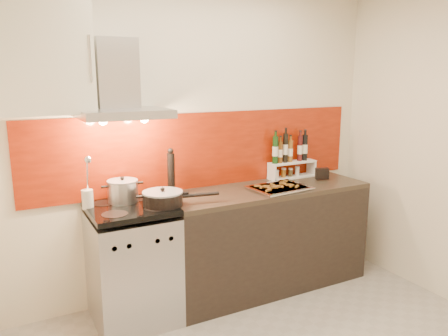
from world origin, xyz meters
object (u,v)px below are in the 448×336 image
range_stove (133,265)px  counter (266,237)px  baking_tray (279,188)px  saute_pan (164,198)px  pepper_mill (171,173)px  stock_pot (123,191)px

range_stove → counter: range_stove is taller
baking_tray → saute_pan: bearing=-179.6°
range_stove → pepper_mill: size_ratio=2.36×
pepper_mill → range_stove: bearing=-157.6°
saute_pan → pepper_mill: bearing=58.2°
range_stove → counter: size_ratio=0.51×
stock_pot → baking_tray: bearing=-9.6°
range_stove → saute_pan: 0.58m
saute_pan → pepper_mill: (0.16, 0.26, 0.12)m
range_stove → stock_pot: bearing=98.5°
stock_pot → baking_tray: (1.27, -0.21, -0.08)m
baking_tray → stock_pot: bearing=170.4°
stock_pot → saute_pan: bearing=-42.3°
stock_pot → saute_pan: (0.24, -0.22, -0.03)m
stock_pot → counter: bearing=-5.4°
range_stove → stock_pot: (-0.02, 0.12, 0.55)m
saute_pan → baking_tray: 1.03m
range_stove → baking_tray: size_ratio=1.80×
counter → pepper_mill: bearing=169.4°
saute_pan → baking_tray: saute_pan is taller
counter → range_stove: bearing=-179.8°
saute_pan → pepper_mill: 0.33m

